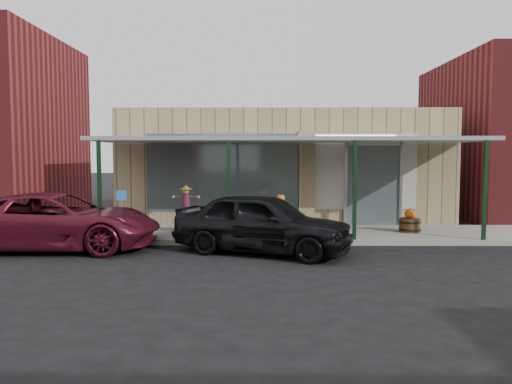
{
  "coord_description": "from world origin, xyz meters",
  "views": [
    {
      "loc": [
        -0.89,
        -12.04,
        2.57
      ],
      "look_at": [
        -1.02,
        2.6,
        1.48
      ],
      "focal_mm": 35.0,
      "sensor_mm": 36.0,
      "label": 1
    }
  ],
  "objects_px": {
    "barrel_pumpkin": "(410,223)",
    "parked_sedan": "(263,223)",
    "barrel_scarecrow": "(186,216)",
    "handicap_sign": "(122,207)",
    "car_maroon": "(56,221)"
  },
  "relations": [
    {
      "from": "handicap_sign",
      "to": "car_maroon",
      "type": "height_order",
      "value": "car_maroon"
    },
    {
      "from": "parked_sedan",
      "to": "handicap_sign",
      "type": "bearing_deg",
      "value": 91.48
    },
    {
      "from": "barrel_scarecrow",
      "to": "parked_sedan",
      "type": "height_order",
      "value": "barrel_scarecrow"
    },
    {
      "from": "barrel_scarecrow",
      "to": "barrel_pumpkin",
      "type": "height_order",
      "value": "barrel_scarecrow"
    },
    {
      "from": "barrel_scarecrow",
      "to": "parked_sedan",
      "type": "distance_m",
      "value": 3.7
    },
    {
      "from": "barrel_scarecrow",
      "to": "handicap_sign",
      "type": "distance_m",
      "value": 2.15
    },
    {
      "from": "car_maroon",
      "to": "handicap_sign",
      "type": "bearing_deg",
      "value": -55.39
    },
    {
      "from": "barrel_scarecrow",
      "to": "barrel_pumpkin",
      "type": "distance_m",
      "value": 7.08
    },
    {
      "from": "barrel_scarecrow",
      "to": "car_maroon",
      "type": "xyz_separation_m",
      "value": [
        -3.21,
        -2.34,
        0.13
      ]
    },
    {
      "from": "barrel_scarecrow",
      "to": "barrel_pumpkin",
      "type": "bearing_deg",
      "value": -5.1
    },
    {
      "from": "handicap_sign",
      "to": "car_maroon",
      "type": "xyz_separation_m",
      "value": [
        -1.5,
        -1.09,
        -0.27
      ]
    },
    {
      "from": "handicap_sign",
      "to": "barrel_pumpkin",
      "type": "bearing_deg",
      "value": -16.78
    },
    {
      "from": "barrel_pumpkin",
      "to": "parked_sedan",
      "type": "distance_m",
      "value": 5.37
    },
    {
      "from": "barrel_scarecrow",
      "to": "car_maroon",
      "type": "relative_size",
      "value": 0.26
    },
    {
      "from": "barrel_pumpkin",
      "to": "parked_sedan",
      "type": "xyz_separation_m",
      "value": [
        -4.65,
        -2.67,
        0.38
      ]
    }
  ]
}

